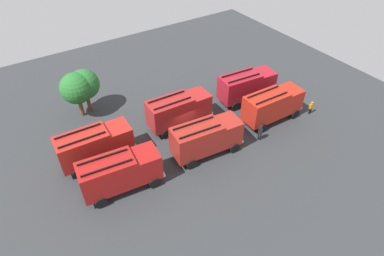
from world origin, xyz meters
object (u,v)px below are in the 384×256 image
Objects in this scene: fire_truck_3 at (95,145)px; tree_0 at (76,88)px; fire_truck_2 at (272,105)px; traffic_cone_0 at (143,150)px; firefighter_2 at (260,132)px; fire_truck_0 at (120,172)px; firefighter_0 at (311,107)px; fire_truck_5 at (247,85)px; fire_truck_1 at (206,137)px; firefighter_1 at (228,84)px; fire_truck_4 at (179,110)px; tree_1 at (84,84)px.

tree_0 is at bearing 84.27° from fire_truck_3.
fire_truck_2 is 14.99m from traffic_cone_0.
tree_0 is (-14.32, 14.55, 2.65)m from firefighter_2.
firefighter_0 is at bearing 2.32° from fire_truck_0.
tree_0 is at bearing 161.07° from fire_truck_5.
fire_truck_0 is 15.05m from firefighter_2.
fire_truck_1 is 10.07× the size of traffic_cone_0.
firefighter_1 is (-0.26, 7.46, -1.23)m from fire_truck_2.
firefighter_1 is 0.91× the size of firefighter_2.
fire_truck_3 reaches higher than firefighter_2.
fire_truck_1 is at bearing 86.30° from firefighter_0.
fire_truck_1 is 1.36× the size of tree_0.
tree_0 is at bearing 128.56° from fire_truck_1.
fire_truck_3 is at bearing 158.61° from fire_truck_1.
fire_truck_1 is 6.24m from firefighter_2.
fire_truck_4 and fire_truck_5 have the same top height.
firefighter_1 is 0.30× the size of tree_0.
tree_0 is 7.42× the size of traffic_cone_0.
fire_truck_3 is 9.64m from fire_truck_4.
firefighter_1 is at bearing 93.74° from fire_truck_2.
traffic_cone_0 is at bearing -53.44° from firefighter_2.
fire_truck_4 is at bearing 94.92° from fire_truck_1.
fire_truck_4 is 0.99× the size of fire_truck_5.
fire_truck_1 is 4.63× the size of firefighter_0.
fire_truck_2 is at bearing -25.82° from fire_truck_4.
tree_1 is at bearing 134.07° from fire_truck_4.
fire_truck_4 is at bearing 153.72° from fire_truck_2.
firefighter_0 is 0.29× the size of tree_0.
fire_truck_1 reaches higher than firefighter_1.
firefighter_0 is at bearing 152.03° from firefighter_2.
fire_truck_2 and fire_truck_3 have the same top height.
fire_truck_0 is at bearing -97.07° from tree_1.
fire_truck_2 is 10.42m from fire_truck_4.
tree_0 reaches higher than traffic_cone_0.
fire_truck_4 is 9.38m from firefighter_1.
fire_truck_1 and fire_truck_2 have the same top height.
firefighter_2 is 20.20m from tree_1.
fire_truck_0 is 1.02× the size of fire_truck_3.
fire_truck_1 and fire_truck_4 have the same top height.
fire_truck_5 is 3.14m from firefighter_1.
fire_truck_0 is at bearing -139.35° from traffic_cone_0.
fire_truck_3 is (-18.83, 4.53, 0.00)m from fire_truck_2.
firefighter_1 is at bearing -19.24° from tree_1.
fire_truck_1 is at bearing -146.80° from fire_truck_5.
firefighter_0 is (23.61, -6.22, -1.27)m from fire_truck_3.
fire_truck_4 is (-9.19, 4.90, 0.00)m from fire_truck_2.
fire_truck_2 is 4.54× the size of firefighter_0.
fire_truck_5 is at bearing 2.72° from fire_truck_3.
fire_truck_0 is 5.16m from traffic_cone_0.
fire_truck_2 is 1.37× the size of tree_1.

